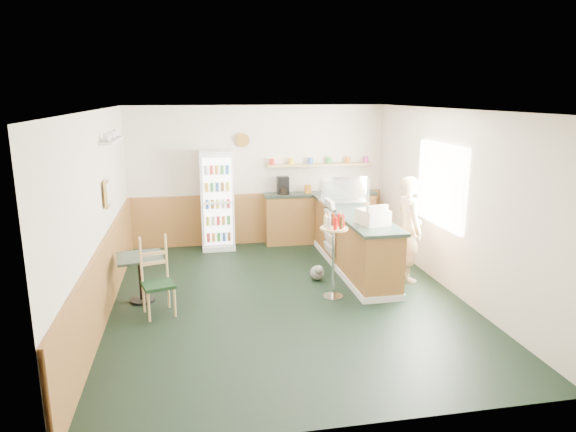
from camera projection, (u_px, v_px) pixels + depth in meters
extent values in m
plane|color=black|center=(286.00, 299.00, 7.47)|extent=(6.00, 6.00, 0.00)
cube|color=beige|center=(258.00, 176.00, 10.03)|extent=(5.00, 0.02, 2.70)
cube|color=beige|center=(98.00, 216.00, 6.71)|extent=(0.02, 6.00, 2.70)
cube|color=beige|center=(452.00, 202.00, 7.60)|extent=(0.02, 6.00, 2.70)
cube|color=silver|center=(286.00, 109.00, 6.84)|extent=(5.00, 6.00, 0.02)
cube|color=olive|center=(259.00, 218.00, 10.19)|extent=(4.98, 0.05, 1.00)
cube|color=olive|center=(106.00, 277.00, 6.91)|extent=(0.05, 5.98, 1.00)
cube|color=white|center=(441.00, 185.00, 7.84)|extent=(0.06, 1.45, 1.25)
cube|color=gold|center=(107.00, 194.00, 7.15)|extent=(0.03, 0.32, 0.38)
cube|color=silver|center=(112.00, 140.00, 7.47)|extent=(0.18, 1.20, 0.03)
cylinder|color=olive|center=(243.00, 140.00, 9.75)|extent=(0.26, 0.04, 0.26)
cube|color=olive|center=(353.00, 242.00, 8.63)|extent=(0.60, 2.95, 0.95)
cube|color=silver|center=(353.00, 266.00, 8.73)|extent=(0.64, 2.97, 0.10)
cube|color=#27352D|center=(354.00, 213.00, 8.51)|extent=(0.68, 3.01, 0.05)
cube|color=olive|center=(320.00, 219.00, 10.25)|extent=(2.20, 0.38, 0.95)
cube|color=#27352D|center=(320.00, 194.00, 10.13)|extent=(2.24, 0.42, 0.05)
cube|color=tan|center=(320.00, 165.00, 10.08)|extent=(2.10, 0.22, 0.04)
cube|color=black|center=(283.00, 185.00, 9.95)|extent=(0.22, 0.18, 0.34)
cylinder|color=#B2664C|center=(272.00, 162.00, 9.89)|extent=(0.10, 0.10, 0.12)
cylinder|color=#B2664C|center=(291.00, 161.00, 9.96)|extent=(0.10, 0.10, 0.12)
cylinder|color=#B2664C|center=(310.00, 161.00, 10.02)|extent=(0.10, 0.10, 0.12)
cylinder|color=#B2664C|center=(329.00, 160.00, 10.09)|extent=(0.10, 0.10, 0.12)
cylinder|color=#B2664C|center=(348.00, 160.00, 10.16)|extent=(0.10, 0.10, 0.12)
cylinder|color=#B2664C|center=(366.00, 160.00, 10.23)|extent=(0.10, 0.10, 0.12)
cube|color=white|center=(217.00, 200.00, 9.76)|extent=(0.62, 0.44, 1.87)
cube|color=white|center=(218.00, 202.00, 9.54)|extent=(0.52, 0.02, 1.65)
cube|color=silver|center=(218.00, 203.00, 9.47)|extent=(0.56, 0.02, 1.71)
cube|color=silver|center=(344.00, 202.00, 9.10)|extent=(0.83, 0.43, 0.06)
cube|color=silver|center=(344.00, 189.00, 9.04)|extent=(0.81, 0.41, 0.41)
cube|color=beige|center=(373.00, 217.00, 7.63)|extent=(0.47, 0.49, 0.22)
imported|color=tan|center=(409.00, 229.00, 8.07)|extent=(0.42, 0.57, 1.67)
cylinder|color=silver|center=(333.00, 296.00, 7.53)|extent=(0.31, 0.31, 0.02)
cylinder|color=silver|center=(333.00, 263.00, 7.41)|extent=(0.04, 0.04, 1.03)
cylinder|color=tan|center=(334.00, 229.00, 7.29)|extent=(0.40, 0.40, 0.03)
cylinder|color=red|center=(343.00, 222.00, 7.27)|extent=(0.05, 0.05, 0.18)
cylinder|color=red|center=(339.00, 220.00, 7.35)|extent=(0.05, 0.05, 0.18)
cylinder|color=red|center=(333.00, 220.00, 7.38)|extent=(0.05, 0.05, 0.18)
cylinder|color=red|center=(328.00, 220.00, 7.34)|extent=(0.05, 0.05, 0.18)
cylinder|color=red|center=(326.00, 222.00, 7.26)|extent=(0.05, 0.05, 0.18)
cylinder|color=red|center=(329.00, 223.00, 7.18)|extent=(0.05, 0.05, 0.18)
cylinder|color=red|center=(335.00, 224.00, 7.15)|extent=(0.05, 0.05, 0.18)
cylinder|color=red|center=(341.00, 223.00, 7.18)|extent=(0.05, 0.05, 0.18)
cube|color=black|center=(330.00, 252.00, 8.84)|extent=(0.05, 0.48, 0.03)
cube|color=silver|center=(329.00, 248.00, 8.82)|extent=(0.09, 0.43, 0.16)
cube|color=black|center=(330.00, 241.00, 8.80)|extent=(0.05, 0.48, 0.03)
cube|color=silver|center=(329.00, 237.00, 8.78)|extent=(0.09, 0.43, 0.16)
cube|color=black|center=(330.00, 230.00, 8.75)|extent=(0.05, 0.48, 0.03)
cube|color=silver|center=(329.00, 226.00, 8.73)|extent=(0.09, 0.43, 0.16)
cube|color=black|center=(331.00, 219.00, 8.70)|extent=(0.05, 0.48, 0.03)
cube|color=silver|center=(330.00, 215.00, 8.68)|extent=(0.09, 0.43, 0.16)
cube|color=black|center=(331.00, 208.00, 8.66)|extent=(0.05, 0.48, 0.03)
cube|color=silver|center=(330.00, 204.00, 8.64)|extent=(0.09, 0.43, 0.16)
cylinder|color=black|center=(143.00, 300.00, 7.38)|extent=(0.35, 0.35, 0.04)
cylinder|color=black|center=(141.00, 279.00, 7.31)|extent=(0.07, 0.07, 0.62)
cube|color=#27352D|center=(140.00, 257.00, 7.23)|extent=(0.71, 0.71, 0.04)
cube|color=black|center=(158.00, 285.00, 6.84)|extent=(0.49, 0.49, 0.05)
cylinder|color=tan|center=(145.00, 306.00, 6.70)|extent=(0.03, 0.03, 0.41)
cylinder|color=tan|center=(172.00, 304.00, 6.76)|extent=(0.03, 0.03, 0.41)
cylinder|color=tan|center=(147.00, 296.00, 7.02)|extent=(0.03, 0.03, 0.41)
cylinder|color=tan|center=(172.00, 295.00, 7.08)|extent=(0.03, 0.03, 0.41)
cube|color=tan|center=(158.00, 258.00, 6.94)|extent=(0.35, 0.13, 0.64)
sphere|color=gray|center=(317.00, 273.00, 8.22)|extent=(0.23, 0.23, 0.23)
sphere|color=gray|center=(319.00, 270.00, 8.09)|extent=(0.13, 0.13, 0.13)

